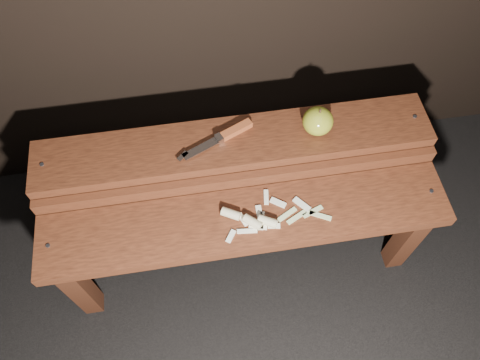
{
  "coord_description": "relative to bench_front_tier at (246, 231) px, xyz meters",
  "views": [
    {
      "loc": [
        -0.11,
        -0.63,
        1.64
      ],
      "look_at": [
        0.0,
        0.06,
        0.45
      ],
      "focal_mm": 35.0,
      "sensor_mm": 36.0,
      "label": 1
    }
  ],
  "objects": [
    {
      "name": "apple_scraps",
      "position": [
        0.04,
        0.0,
        0.08
      ],
      "size": [
        0.32,
        0.15,
        0.03
      ],
      "color": "beige",
      "rests_on": "bench_front_tier"
    },
    {
      "name": "ground",
      "position": [
        0.0,
        0.06,
        -0.35
      ],
      "size": [
        60.0,
        60.0,
        0.0
      ],
      "primitive_type": "plane",
      "color": "black"
    },
    {
      "name": "apple",
      "position": [
        0.25,
        0.23,
        0.19
      ],
      "size": [
        0.09,
        0.09,
        0.09
      ],
      "color": "olive",
      "rests_on": "bench_rear_tier"
    },
    {
      "name": "bench_front_tier",
      "position": [
        0.0,
        0.0,
        0.0
      ],
      "size": [
        1.2,
        0.2,
        0.42
      ],
      "color": "#381A0E",
      "rests_on": "ground"
    },
    {
      "name": "bench_rear_tier",
      "position": [
        0.0,
        0.23,
        0.06
      ],
      "size": [
        1.2,
        0.21,
        0.5
      ],
      "color": "#381A0E",
      "rests_on": "ground"
    },
    {
      "name": "knife",
      "position": [
        -0.02,
        0.25,
        0.16
      ],
      "size": [
        0.24,
        0.12,
        0.02
      ],
      "color": "#954320",
      "rests_on": "bench_rear_tier"
    }
  ]
}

